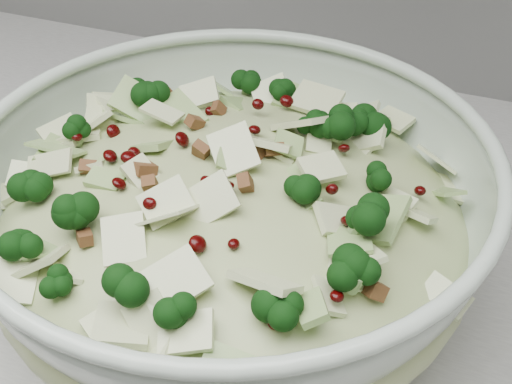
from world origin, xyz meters
The scene contains 2 objects.
mixing_bowl centered at (-0.64, 1.60, 0.97)m, with size 0.38×0.38×0.14m.
salad centered at (-0.64, 1.60, 0.99)m, with size 0.40×0.40×0.14m.
Camera 1 is at (-0.49, 1.26, 1.29)m, focal length 50.00 mm.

